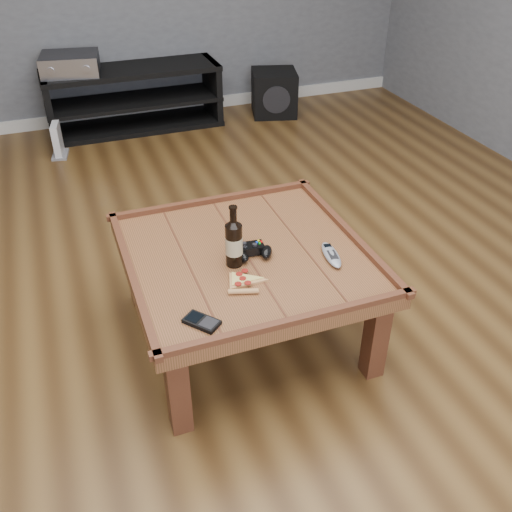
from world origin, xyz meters
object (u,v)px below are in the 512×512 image
object	(u,v)px
av_receiver	(70,64)
subwoofer	(274,93)
game_console	(58,142)
smartphone	(202,322)
beer_bottle	(234,242)
game_controller	(253,251)
remote_control	(331,255)
coffee_table	(246,265)
media_console	(134,99)
pizza_slice	(243,282)

from	to	relation	value
av_receiver	subwoofer	size ratio (longest dim) A/B	1.04
game_console	smartphone	bearing A→B (deg)	-72.17
beer_bottle	av_receiver	world-z (taller)	beer_bottle
game_console	beer_bottle	bearing A→B (deg)	-66.05
game_controller	smartphone	xyz separation A→B (m)	(-0.32, -0.34, -0.02)
subwoofer	game_console	bearing A→B (deg)	-155.94
remote_control	av_receiver	xyz separation A→B (m)	(-0.78, 2.90, 0.11)
beer_bottle	game_console	world-z (taller)	beer_bottle
beer_bottle	smartphone	xyz separation A→B (m)	(-0.23, -0.31, -0.10)
coffee_table	beer_bottle	size ratio (longest dim) A/B	3.80
beer_bottle	av_receiver	distance (m)	2.83
game_console	media_console	bearing A→B (deg)	39.46
remote_control	av_receiver	size ratio (longest dim) A/B	0.42
coffee_table	remote_control	world-z (taller)	remote_control
game_controller	game_console	world-z (taller)	game_controller
media_console	smartphone	world-z (taller)	media_console
pizza_slice	subwoofer	bearing A→B (deg)	83.19
coffee_table	smartphone	xyz separation A→B (m)	(-0.30, -0.37, 0.07)
beer_bottle	smartphone	size ratio (longest dim) A/B	1.88
game_controller	remote_control	distance (m)	0.33
subwoofer	media_console	bearing A→B (deg)	-168.59
media_console	coffee_table	bearing A→B (deg)	-90.00
coffee_table	beer_bottle	bearing A→B (deg)	-141.48
game_controller	media_console	bearing A→B (deg)	95.35
subwoofer	game_console	world-z (taller)	subwoofer
smartphone	game_console	xyz separation A→B (m)	(-0.36, 2.75, -0.34)
av_receiver	game_console	bearing A→B (deg)	-110.48
media_console	av_receiver	world-z (taller)	av_receiver
game_controller	beer_bottle	bearing A→B (deg)	-157.98
av_receiver	subwoofer	bearing A→B (deg)	6.46
game_controller	av_receiver	xyz separation A→B (m)	(-0.47, 2.77, 0.10)
subwoofer	coffee_table	bearing A→B (deg)	-98.70
game_controller	pizza_slice	world-z (taller)	game_controller
coffee_table	game_controller	bearing A→B (deg)	-52.98
pizza_slice	av_receiver	bearing A→B (deg)	114.59
game_controller	pizza_slice	bearing A→B (deg)	-116.72
smartphone	subwoofer	world-z (taller)	smartphone
remote_control	av_receiver	bearing A→B (deg)	113.88
smartphone	subwoofer	size ratio (longest dim) A/B	0.32
media_console	smartphone	xyz separation A→B (m)	(-0.30, -3.12, 0.21)
game_controller	game_console	distance (m)	2.53
subwoofer	game_console	distance (m)	1.88
pizza_slice	game_console	size ratio (longest dim) A/B	0.95
beer_bottle	remote_control	world-z (taller)	beer_bottle
av_receiver	subwoofer	distance (m)	1.70
subwoofer	game_console	xyz separation A→B (m)	(-1.86, -0.28, -0.07)
smartphone	av_receiver	world-z (taller)	av_receiver
remote_control	media_console	bearing A→B (deg)	105.28
av_receiver	game_console	world-z (taller)	av_receiver
media_console	game_controller	world-z (taller)	game_controller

